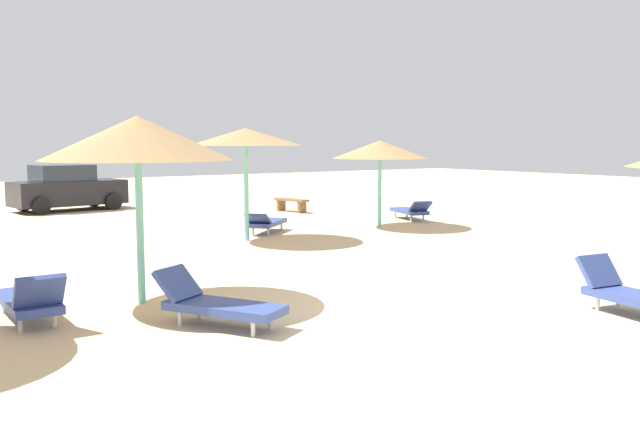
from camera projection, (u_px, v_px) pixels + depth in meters
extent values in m
plane|color=beige|center=(430.00, 306.00, 10.58)|extent=(80.00, 80.00, 0.00)
cylinder|color=#6BC6BC|center=(380.00, 191.00, 20.32)|extent=(0.12, 0.12, 2.17)
cone|color=#9E7A4C|center=(380.00, 149.00, 20.19)|extent=(2.87, 2.87, 0.54)
cylinder|color=#6BC6BC|center=(140.00, 229.00, 10.63)|extent=(0.12, 0.12, 2.38)
cone|color=#9E7A4C|center=(137.00, 138.00, 10.48)|extent=(2.97, 2.97, 0.69)
cylinder|color=#6BC6BC|center=(246.00, 191.00, 17.47)|extent=(0.12, 0.12, 2.57)
cone|color=#9E7A4C|center=(246.00, 137.00, 17.33)|extent=(2.95, 2.95, 0.45)
cube|color=#33478C|center=(409.00, 211.00, 22.37)|extent=(1.09, 1.81, 0.12)
cube|color=#33478C|center=(420.00, 207.00, 21.60)|extent=(0.75, 0.65, 0.38)
cylinder|color=silver|center=(423.00, 218.00, 21.90)|extent=(0.06, 0.06, 0.22)
cylinder|color=silver|center=(411.00, 218.00, 21.75)|extent=(0.06, 0.06, 0.22)
cylinder|color=silver|center=(407.00, 214.00, 23.03)|extent=(0.06, 0.06, 0.22)
cylinder|color=silver|center=(395.00, 215.00, 22.88)|extent=(0.06, 0.06, 0.22)
cube|color=#33478C|center=(28.00, 301.00, 9.71)|extent=(0.65, 1.70, 0.12)
cube|color=#33478C|center=(39.00, 292.00, 9.02)|extent=(0.64, 0.39, 0.50)
cylinder|color=silver|center=(54.00, 319.00, 9.36)|extent=(0.06, 0.06, 0.22)
cylinder|color=silver|center=(20.00, 324.00, 9.11)|extent=(0.06, 0.06, 0.22)
cylinder|color=silver|center=(35.00, 303.00, 10.34)|extent=(0.06, 0.06, 0.22)
cylinder|color=silver|center=(4.00, 307.00, 10.09)|extent=(0.06, 0.06, 0.22)
cube|color=#33478C|center=(225.00, 307.00, 9.34)|extent=(1.38, 1.80, 0.12)
cube|color=#33478C|center=(178.00, 284.00, 9.66)|extent=(0.77, 0.69, 0.46)
cylinder|color=silver|center=(180.00, 318.00, 9.42)|extent=(0.06, 0.06, 0.22)
cylinder|color=silver|center=(199.00, 311.00, 9.82)|extent=(0.06, 0.06, 0.22)
cylinder|color=silver|center=(253.00, 329.00, 8.90)|extent=(0.06, 0.06, 0.22)
cylinder|color=silver|center=(270.00, 321.00, 9.29)|extent=(0.06, 0.06, 0.22)
cube|color=#33478C|center=(268.00, 223.00, 19.13)|extent=(1.71, 1.59, 0.12)
cube|color=#33478C|center=(258.00, 219.00, 18.34)|extent=(0.81, 0.82, 0.34)
cylinder|color=silver|center=(268.00, 232.00, 18.51)|extent=(0.06, 0.06, 0.22)
cylinder|color=silver|center=(253.00, 231.00, 18.62)|extent=(0.06, 0.06, 0.22)
cylinder|color=silver|center=(281.00, 226.00, 19.67)|extent=(0.06, 0.06, 0.22)
cylinder|color=silver|center=(267.00, 226.00, 19.78)|extent=(0.06, 0.06, 0.22)
cube|color=#33478C|center=(599.00, 271.00, 10.50)|extent=(0.69, 0.49, 0.49)
cylinder|color=silver|center=(598.00, 304.00, 10.27)|extent=(0.06, 0.06, 0.22)
cylinder|color=silver|center=(618.00, 301.00, 10.46)|extent=(0.06, 0.06, 0.22)
cube|color=brown|center=(291.00, 200.00, 24.74)|extent=(0.69, 1.55, 0.08)
cube|color=brown|center=(302.00, 207.00, 24.39)|extent=(0.38, 0.19, 0.41)
cube|color=brown|center=(281.00, 205.00, 25.15)|extent=(0.38, 0.19, 0.41)
cube|color=black|center=(68.00, 193.00, 25.28)|extent=(4.19, 2.20, 0.90)
cube|color=#262D38|center=(62.00, 173.00, 25.06)|extent=(2.18, 1.81, 0.60)
cylinder|color=black|center=(93.00, 198.00, 26.87)|extent=(0.66, 0.30, 0.64)
cylinder|color=black|center=(113.00, 201.00, 25.57)|extent=(0.66, 0.30, 0.64)
cylinder|color=black|center=(23.00, 203.00, 25.05)|extent=(0.66, 0.30, 0.64)
cylinder|color=black|center=(41.00, 206.00, 23.76)|extent=(0.66, 0.30, 0.64)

